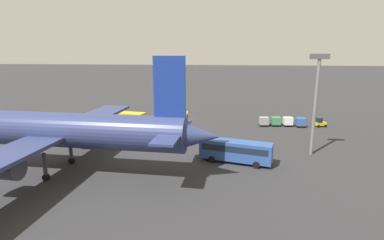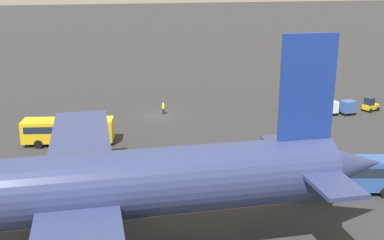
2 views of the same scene
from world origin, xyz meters
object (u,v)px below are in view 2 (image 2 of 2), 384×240
(worker_person, at_px, (163,109))
(baggage_tug, at_px, (370,105))
(shuttle_bus_near, at_px, (68,129))
(cargo_cart_grey, at_px, (298,110))
(cargo_cart_blue, at_px, (348,107))
(cargo_cart_green, at_px, (314,108))
(airplane, at_px, (56,192))
(shuttle_bus_far, at_px, (347,172))
(cargo_cart_white, at_px, (330,107))

(worker_person, bearing_deg, baggage_tug, 168.75)
(shuttle_bus_near, relative_size, cargo_cart_grey, 5.13)
(cargo_cart_blue, relative_size, cargo_cart_green, 1.00)
(airplane, height_order, cargo_cart_green, airplane)
(airplane, height_order, cargo_cart_grey, airplane)
(shuttle_bus_far, relative_size, baggage_tug, 4.08)
(worker_person, relative_size, cargo_cart_blue, 0.81)
(cargo_cart_blue, relative_size, cargo_cart_grey, 1.00)
(cargo_cart_white, bearing_deg, worker_person, -15.61)
(cargo_cart_green, bearing_deg, cargo_cart_white, -178.40)
(shuttle_bus_near, distance_m, cargo_cart_grey, 31.82)
(cargo_cart_white, bearing_deg, cargo_cart_blue, 170.52)
(shuttle_bus_far, distance_m, baggage_tug, 30.90)
(airplane, relative_size, cargo_cart_blue, 22.25)
(cargo_cart_green, bearing_deg, baggage_tug, -176.66)
(shuttle_bus_far, height_order, cargo_cart_grey, shuttle_bus_far)
(baggage_tug, height_order, cargo_cart_white, baggage_tug)
(cargo_cart_blue, bearing_deg, airplane, 36.27)
(baggage_tug, distance_m, worker_person, 30.96)
(baggage_tug, bearing_deg, cargo_cart_grey, -14.17)
(airplane, relative_size, cargo_cart_white, 22.25)
(cargo_cart_white, bearing_deg, shuttle_bus_near, 5.02)
(shuttle_bus_near, xyz_separation_m, worker_person, (-13.59, -9.77, -0.95))
(baggage_tug, height_order, cargo_cart_blue, baggage_tug)
(shuttle_bus_near, relative_size, baggage_tug, 4.10)
(cargo_cart_green, bearing_deg, shuttle_bus_far, 68.19)
(cargo_cart_white, height_order, cargo_cart_grey, same)
(airplane, relative_size, shuttle_bus_far, 4.35)
(shuttle_bus_near, distance_m, baggage_tug, 44.12)
(cargo_cart_blue, xyz_separation_m, cargo_cart_white, (2.64, -0.44, 0.00))
(cargo_cart_blue, xyz_separation_m, cargo_cart_grey, (7.92, 0.01, 0.00))
(airplane, relative_size, cargo_cart_grey, 22.25)
(cargo_cart_white, distance_m, cargo_cart_green, 2.64)
(airplane, distance_m, cargo_cart_grey, 44.26)
(cargo_cart_green, distance_m, cargo_cart_grey, 2.67)
(worker_person, distance_m, cargo_cart_blue, 26.94)
(cargo_cart_grey, bearing_deg, worker_person, -21.08)
(shuttle_bus_near, bearing_deg, cargo_cart_blue, -164.91)
(airplane, height_order, baggage_tug, airplane)
(cargo_cart_white, height_order, cargo_cart_green, same)
(airplane, distance_m, cargo_cart_blue, 50.37)
(shuttle_bus_far, bearing_deg, cargo_cart_blue, -108.03)
(cargo_cart_white, relative_size, cargo_cart_grey, 1.00)
(airplane, bearing_deg, cargo_cart_green, -136.89)
(shuttle_bus_near, bearing_deg, cargo_cart_white, -163.94)
(cargo_cart_green, bearing_deg, worker_person, -17.66)
(shuttle_bus_far, xyz_separation_m, cargo_cart_blue, (-14.76, -23.33, -0.79))
(cargo_cart_blue, distance_m, cargo_cart_green, 5.29)
(cargo_cart_grey, bearing_deg, cargo_cart_white, -175.15)
(cargo_cart_blue, bearing_deg, shuttle_bus_near, 4.05)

